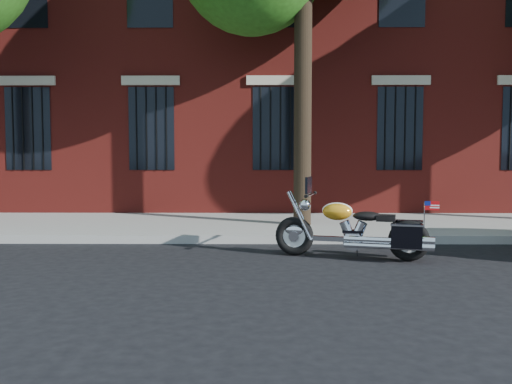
{
  "coord_description": "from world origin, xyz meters",
  "views": [
    {
      "loc": [
        -0.35,
        -8.77,
        1.65
      ],
      "look_at": [
        -0.43,
        0.8,
        0.97
      ],
      "focal_mm": 40.0,
      "sensor_mm": 36.0,
      "label": 1
    }
  ],
  "objects": [
    {
      "name": "motorcycle",
      "position": [
        1.15,
        -0.1,
        0.42
      ],
      "size": [
        2.33,
        1.14,
        1.25
      ],
      "rotation": [
        0.0,
        0.0,
        -0.27
      ],
      "color": "black",
      "rests_on": "ground"
    },
    {
      "name": "sidewalk",
      "position": [
        0.0,
        3.26,
        0.07
      ],
      "size": [
        40.0,
        3.6,
        0.15
      ],
      "primitive_type": "cube",
      "color": "gray",
      "rests_on": "ground"
    },
    {
      "name": "building",
      "position": [
        0.0,
        10.06,
        6.0
      ],
      "size": [
        26.0,
        10.08,
        12.0
      ],
      "color": "maroon",
      "rests_on": "ground"
    },
    {
      "name": "ground",
      "position": [
        0.0,
        0.0,
        0.0
      ],
      "size": [
        120.0,
        120.0,
        0.0
      ],
      "primitive_type": "plane",
      "color": "black",
      "rests_on": "ground"
    },
    {
      "name": "curb",
      "position": [
        0.0,
        1.38,
        0.07
      ],
      "size": [
        40.0,
        0.16,
        0.15
      ],
      "primitive_type": "cube",
      "color": "gray",
      "rests_on": "ground"
    }
  ]
}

